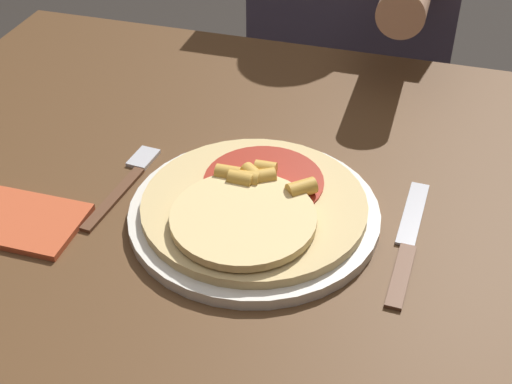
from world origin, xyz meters
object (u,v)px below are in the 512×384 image
object	(u,v)px
fork	(127,180)
knife	(407,242)
dining_table	(251,290)
pizza	(254,205)
plate	(256,214)
person_diner	(357,17)

from	to	relation	value
fork	knife	bearing A→B (deg)	-2.84
dining_table	pizza	world-z (taller)	pizza
knife	fork	bearing A→B (deg)	177.16
knife	plate	bearing A→B (deg)	-178.16
plate	pizza	world-z (taller)	pizza
knife	dining_table	bearing A→B (deg)	-173.38
dining_table	knife	xyz separation A→B (m)	(0.18, 0.02, 0.11)
plate	dining_table	bearing A→B (deg)	-98.31
plate	fork	distance (m)	0.18
fork	knife	world-z (taller)	same
dining_table	plate	size ratio (longest dim) A/B	3.78
pizza	person_diner	xyz separation A→B (m)	(-0.00, 0.74, -0.08)
plate	person_diner	size ratio (longest dim) A/B	0.25
pizza	dining_table	bearing A→B (deg)	-100.39
dining_table	plate	xyz separation A→B (m)	(0.00, 0.02, 0.11)
plate	person_diner	distance (m)	0.73
person_diner	dining_table	bearing A→B (deg)	-89.79
fork	dining_table	bearing A→B (deg)	-12.38
dining_table	fork	distance (m)	0.21
dining_table	plate	distance (m)	0.11
dining_table	plate	bearing A→B (deg)	81.69
dining_table	knife	bearing A→B (deg)	6.62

